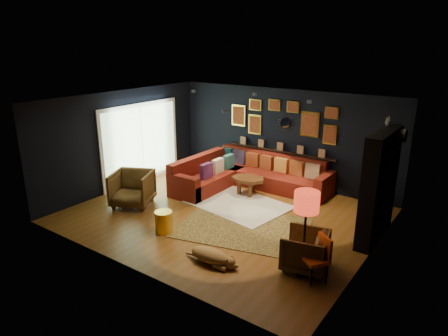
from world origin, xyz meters
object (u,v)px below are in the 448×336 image
Objects in this scene: floor_lamp at (306,206)px; dog at (210,253)px; pouf at (206,186)px; armchair_right at (305,249)px; sectional at (244,176)px; armchair_left at (132,187)px; gold_stool at (164,222)px; coffee_table at (248,181)px; orange_chair at (319,255)px.

dog is (-1.50, -0.62, -1.07)m from floor_lamp.
dog reaches higher than pouf.
pouf is 0.45× the size of dog.
floor_lamp is at bearing 2.94° from armchair_right.
armchair_left is (-1.51, -2.60, 0.14)m from sectional.
floor_lamp is at bearing -43.79° from sectional.
gold_stool is at bearing -87.97° from sectional.
armchair_right is (2.67, -2.39, -0.00)m from coffee_table.
sectional is 3.40× the size of coffee_table.
coffee_table is at bearing 29.25° from pouf.
sectional is 3.69× the size of armchair_left.
sectional is 7.40× the size of gold_stool.
pouf is 1.92m from armchair_left.
armchair_left reaches higher than sectional.
coffee_table is at bearing -46.47° from sectional.
coffee_table is at bearing 84.28° from gold_stool.
sectional reaches higher than gold_stool.
coffee_table is 2.18× the size of gold_stool.
dog is (-1.79, -0.60, -0.28)m from orange_chair.
floor_lamp is (3.68, -2.03, 1.06)m from pouf.
sectional is 3.01m from armchair_left.
floor_lamp is at bearing -43.37° from coffee_table.
orange_chair is 1.91m from dog.
sectional reaches higher than armchair_right.
armchair_left is 4.58m from armchair_right.
orange_chair is (3.40, -3.00, 0.14)m from sectional.
armchair_left reaches higher than orange_chair.
sectional is 1.11m from pouf.
orange_chair reaches higher than gold_stool.
gold_stool is at bearing -94.35° from armchair_right.
coffee_table is 0.92× the size of dog.
orange_chair is 0.53× the size of floor_lamp.
orange_chair is (0.34, -0.20, 0.08)m from armchair_right.
armchair_left is at bearing -148.02° from orange_chair.
armchair_right is 0.90m from floor_lamp.
floor_lamp reaches higher than armchair_right.
coffee_table is 3.97m from orange_chair.
gold_stool is (1.62, -0.62, -0.23)m from armchair_left.
coffee_table is 1.11m from pouf.
dog is (1.22, -3.19, -0.19)m from coffee_table.
floor_lamp is at bearing 4.49° from gold_stool.
gold_stool is at bearing -73.38° from pouf.
sectional reaches higher than pouf.
dog is at bearing -73.35° from armchair_right.
armchair_left is 4.70m from floor_lamp.
coffee_table is 2.90m from armchair_left.
orange_chair reaches higher than dog.
armchair_right is at bearing -41.80° from coffee_table.
dog is (3.12, -1.01, -0.27)m from armchair_left.
sectional reaches higher than coffee_table.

